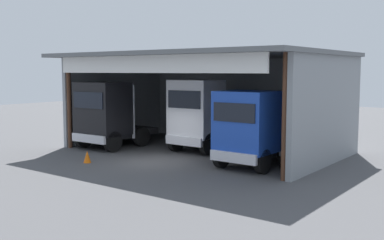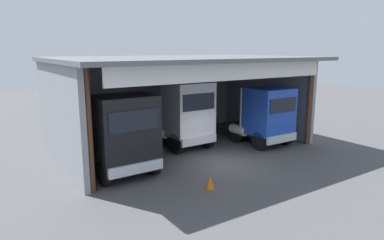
# 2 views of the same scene
# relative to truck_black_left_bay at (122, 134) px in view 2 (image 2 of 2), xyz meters

# --- Properties ---
(ground_plane) EXTENTS (80.00, 80.00, 0.00)m
(ground_plane) POSITION_rel_truck_black_left_bay_xyz_m (4.75, -1.29, -1.89)
(ground_plane) COLOR #4C4C4F
(ground_plane) RESTS_ON ground
(workshop_shed) EXTENTS (14.10, 9.32, 5.17)m
(workshop_shed) POSITION_rel_truck_black_left_bay_xyz_m (4.75, 3.39, 1.71)
(workshop_shed) COLOR gray
(workshop_shed) RESTS_ON ground
(truck_black_left_bay) EXTENTS (2.81, 4.75, 3.66)m
(truck_black_left_bay) POSITION_rel_truck_black_left_bay_xyz_m (0.00, 0.00, 0.00)
(truck_black_left_bay) COLOR black
(truck_black_left_bay) RESTS_ON ground
(truck_white_center_bay) EXTENTS (2.55, 4.23, 3.80)m
(truck_white_center_bay) POSITION_rel_truck_black_left_bay_xyz_m (4.72, 2.13, 0.08)
(truck_white_center_bay) COLOR white
(truck_white_center_bay) RESTS_ON ground
(truck_blue_yard_outside) EXTENTS (2.53, 4.39, 3.41)m
(truck_blue_yard_outside) POSITION_rel_truck_black_left_bay_xyz_m (8.96, 0.13, -0.12)
(truck_blue_yard_outside) COLOR #1E47B7
(truck_blue_yard_outside) RESTS_ON ground
(oil_drum) EXTENTS (0.58, 0.58, 0.93)m
(oil_drum) POSITION_rel_truck_black_left_bay_xyz_m (7.03, 5.60, -1.42)
(oil_drum) COLOR gold
(oil_drum) RESTS_ON ground
(tool_cart) EXTENTS (0.90, 0.60, 1.00)m
(tool_cart) POSITION_rel_truck_black_left_bay_xyz_m (7.02, 5.66, -1.39)
(tool_cart) COLOR black
(tool_cart) RESTS_ON ground
(traffic_cone) EXTENTS (0.36, 0.36, 0.56)m
(traffic_cone) POSITION_rel_truck_black_left_bay_xyz_m (2.36, -3.43, -1.61)
(traffic_cone) COLOR orange
(traffic_cone) RESTS_ON ground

